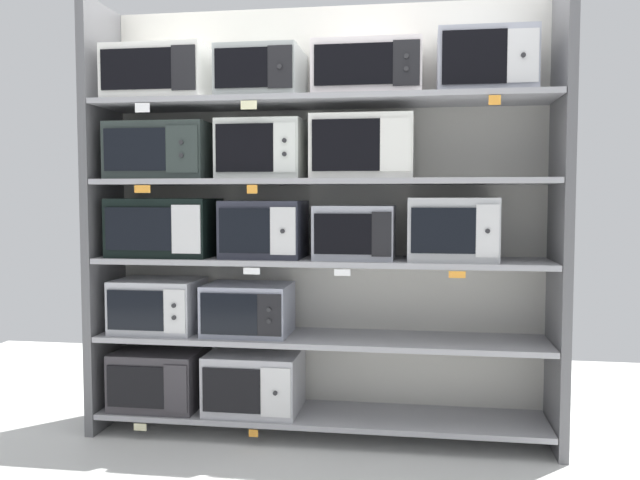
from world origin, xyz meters
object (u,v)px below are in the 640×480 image
microwave_6 (355,232)px  microwave_1 (255,381)px  microwave_5 (264,229)px  microwave_9 (262,150)px  microwave_14 (486,63)px  microwave_0 (161,377)px  microwave_3 (248,309)px  microwave_4 (165,227)px  microwave_2 (158,305)px  microwave_10 (363,148)px  microwave_11 (162,76)px  microwave_12 (262,75)px  microwave_7 (452,229)px  microwave_8 (163,152)px  microwave_13 (368,71)px

microwave_6 → microwave_1: bearing=180.0°
microwave_5 → microwave_6: bearing=0.0°
microwave_9 → microwave_14: bearing=-0.0°
microwave_0 → microwave_5: (0.62, -0.00, 0.87)m
microwave_5 → microwave_9: 0.44m
microwave_3 → microwave_0: bearing=180.0°
microwave_0 → microwave_4: bearing=-0.0°
microwave_2 → microwave_14: bearing=-0.0°
microwave_1 → microwave_10: 1.45m
microwave_0 → microwave_9: (0.61, -0.00, 1.31)m
microwave_4 → microwave_11: (-0.01, -0.00, 0.85)m
microwave_4 → microwave_1: bearing=-0.0°
microwave_3 → microwave_14: 1.85m
microwave_10 → microwave_12: (-0.56, 0.00, 0.40)m
microwave_0 → microwave_12: 1.82m
microwave_7 → microwave_12: microwave_12 is taller
microwave_6 → microwave_9: size_ratio=0.93×
microwave_3 → microwave_8: microwave_8 is taller
microwave_11 → microwave_12: bearing=-0.0°
microwave_1 → microwave_7: microwave_7 is taller
microwave_11 → microwave_0: bearing=179.8°
microwave_2 → microwave_13: bearing=0.0°
microwave_14 → microwave_3: bearing=180.0°
microwave_5 → microwave_6: microwave_5 is taller
microwave_10 → microwave_14: size_ratio=1.08×
microwave_3 → microwave_11: microwave_11 is taller
microwave_4 → microwave_12: microwave_12 is taller
microwave_6 → microwave_9: (-0.52, -0.00, 0.45)m
microwave_7 → microwave_13: (-0.45, -0.00, 0.85)m
microwave_7 → microwave_1: bearing=-180.0°
microwave_1 → microwave_9: bearing=-0.3°
microwave_2 → microwave_14: 2.25m
microwave_1 → microwave_4: size_ratio=0.90×
microwave_3 → microwave_9: size_ratio=1.02×
microwave_5 → microwave_7: microwave_7 is taller
microwave_0 → microwave_9: bearing=-0.0°
microwave_12 → microwave_0: bearing=180.0°
microwave_1 → microwave_4: (-0.52, 0.00, 0.87)m
microwave_6 → microwave_13: 0.87m
microwave_1 → microwave_9: 1.30m
microwave_3 → microwave_5: microwave_5 is taller
microwave_5 → microwave_9: bearing=-179.1°
microwave_11 → microwave_12: (0.58, -0.00, -0.01)m
microwave_5 → microwave_14: microwave_14 is taller
microwave_9 → microwave_5: bearing=0.9°
microwave_7 → microwave_2: bearing=-180.0°
microwave_0 → microwave_2: 0.42m
microwave_1 → microwave_2: (-0.57, -0.00, 0.42)m
microwave_8 → microwave_13: microwave_13 is taller
microwave_10 → microwave_11: size_ratio=0.96×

